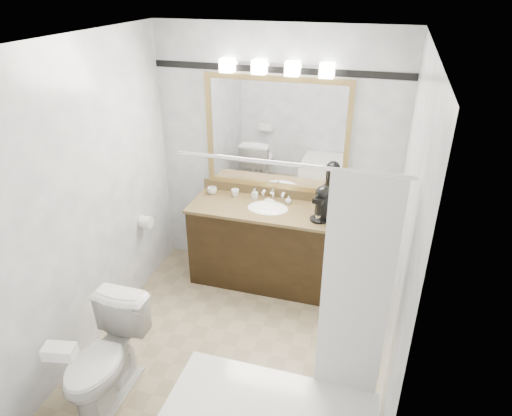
% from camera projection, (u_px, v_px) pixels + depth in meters
% --- Properties ---
extents(room, '(2.42, 2.62, 2.52)m').
position_uv_depth(room, '(233.00, 220.00, 3.35)').
color(room, '#998868').
rests_on(room, ground).
extents(vanity, '(1.53, 0.58, 0.97)m').
position_uv_depth(vanity, '(267.00, 244.00, 4.59)').
color(vanity, black).
rests_on(vanity, ground).
extents(mirror, '(1.40, 0.04, 1.10)m').
position_uv_depth(mirror, '(276.00, 135.00, 4.33)').
color(mirror, tan).
rests_on(mirror, room).
extents(vanity_light_bar, '(1.02, 0.14, 0.12)m').
position_uv_depth(vanity_light_bar, '(276.00, 67.00, 4.00)').
color(vanity_light_bar, silver).
rests_on(vanity_light_bar, room).
extents(accent_stripe, '(2.40, 0.01, 0.06)m').
position_uv_depth(accent_stripe, '(278.00, 70.00, 4.07)').
color(accent_stripe, black).
rests_on(accent_stripe, room).
extents(tp_roll, '(0.11, 0.12, 0.12)m').
position_uv_depth(tp_roll, '(146.00, 222.00, 4.46)').
color(tp_roll, white).
rests_on(tp_roll, room).
extents(toilet, '(0.43, 0.75, 0.76)m').
position_uv_depth(toilet, '(104.00, 359.00, 3.29)').
color(toilet, white).
rests_on(toilet, ground).
extents(tissue_box, '(0.21, 0.14, 0.08)m').
position_uv_depth(tissue_box, '(60.00, 352.00, 2.79)').
color(tissue_box, white).
rests_on(tissue_box, toilet).
extents(coffee_maker, '(0.17, 0.21, 0.32)m').
position_uv_depth(coffee_maker, '(322.00, 202.00, 4.14)').
color(coffee_maker, black).
rests_on(coffee_maker, vanity).
extents(cup_left, '(0.12, 0.12, 0.07)m').
position_uv_depth(cup_left, '(212.00, 191.00, 4.66)').
color(cup_left, white).
rests_on(cup_left, vanity).
extents(cup_right, '(0.09, 0.09, 0.07)m').
position_uv_depth(cup_right, '(235.00, 193.00, 4.62)').
color(cup_right, white).
rests_on(cup_right, vanity).
extents(soap_bottle_a, '(0.06, 0.06, 0.11)m').
position_uv_depth(soap_bottle_a, '(255.00, 194.00, 4.56)').
color(soap_bottle_a, white).
rests_on(soap_bottle_a, vanity).
extents(soap_bottle_b, '(0.07, 0.07, 0.08)m').
position_uv_depth(soap_bottle_b, '(288.00, 200.00, 4.47)').
color(soap_bottle_b, white).
rests_on(soap_bottle_b, vanity).
extents(soap_bar, '(0.10, 0.09, 0.03)m').
position_uv_depth(soap_bar, '(270.00, 201.00, 4.50)').
color(soap_bar, beige).
rests_on(soap_bar, vanity).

